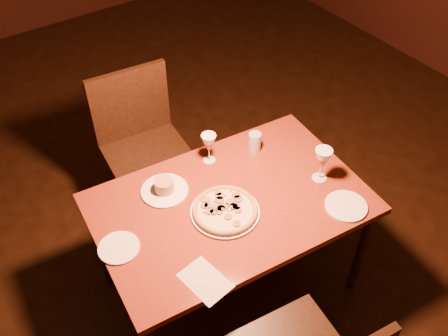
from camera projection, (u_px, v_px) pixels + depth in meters
floor at (195, 302)px, 2.76m from camera, size 7.00×7.00×0.00m
dining_table at (230, 210)px, 2.41m from camera, size 1.35×0.94×0.69m
chair_far at (143, 143)px, 2.90m from camera, size 0.51×0.51×0.96m
pizza_plate at (225, 210)px, 2.31m from camera, size 0.32×0.32×0.04m
ramekin_saucer at (164, 188)px, 2.40m from camera, size 0.23×0.23×0.07m
wine_glass_far at (209, 148)px, 2.52m from camera, size 0.08×0.08×0.17m
wine_glass_right at (322, 164)px, 2.42m from camera, size 0.08×0.08×0.19m
water_tumbler at (255, 142)px, 2.60m from camera, size 0.07×0.07×0.11m
side_plate_left at (119, 248)px, 2.17m from camera, size 0.18×0.18×0.01m
side_plate_near at (346, 206)px, 2.34m from camera, size 0.20×0.20×0.01m
menu_card at (205, 281)px, 2.05m from camera, size 0.17×0.23×0.00m
pendant_light at (233, 11)px, 1.70m from camera, size 0.12×0.12×0.12m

